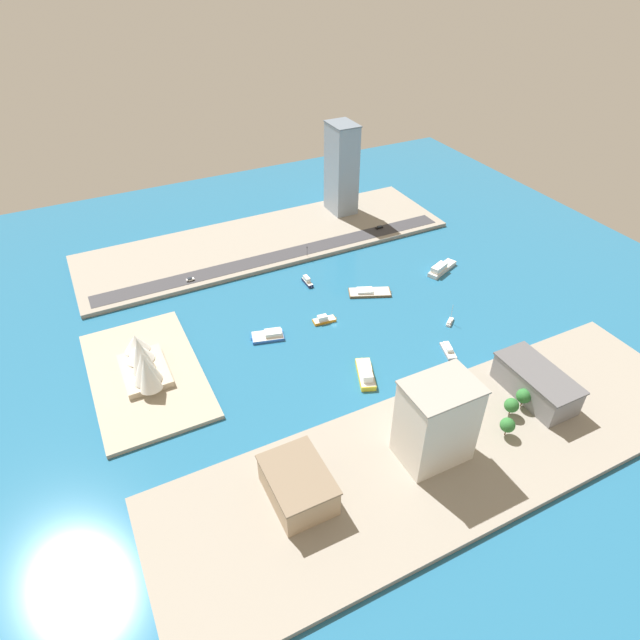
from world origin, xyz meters
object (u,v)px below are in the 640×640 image
at_px(suv_black, 379,227).
at_px(traffic_light_waterfront, 307,250).
at_px(water_taxi_orange, 324,320).
at_px(tower_tall_glass, 342,169).
at_px(catamaran_blue, 269,335).
at_px(opera_landmark, 143,361).
at_px(hotel_broad_white, 436,421).
at_px(warehouse_low_gray, 536,383).
at_px(van_white, 190,279).
at_px(ferry_yellow_fast, 366,373).
at_px(sailboat_small_white, 450,322).
at_px(patrol_launch_navy, 307,281).
at_px(yacht_sleek_gray, 448,350).
at_px(ferry_white_commuter, 441,268).
at_px(barge_flat_brown, 369,292).
at_px(apartment_midrise_tan, 298,485).

bearing_deg(suv_black, traffic_light_waterfront, 100.46).
relative_size(water_taxi_orange, tower_tall_glass, 0.22).
bearing_deg(catamaran_blue, traffic_light_waterfront, -39.51).
xyz_separation_m(catamaran_blue, opera_landmark, (-2.20, 62.68, 8.96)).
xyz_separation_m(hotel_broad_white, opera_landmark, (97.12, 91.26, -10.50)).
distance_m(catamaran_blue, warehouse_low_gray, 128.54).
xyz_separation_m(hotel_broad_white, van_white, (165.73, 50.87, -17.39)).
relative_size(ferry_yellow_fast, sailboat_small_white, 1.94).
bearing_deg(catamaran_blue, suv_black, -56.60).
relative_size(patrol_launch_navy, catamaran_blue, 0.64).
relative_size(yacht_sleek_gray, sailboat_small_white, 1.21).
height_order(yacht_sleek_gray, traffic_light_waterfront, traffic_light_waterfront).
xyz_separation_m(ferry_yellow_fast, tower_tall_glass, (157.36, -71.20, 30.97)).
relative_size(ferry_white_commuter, barge_flat_brown, 0.98).
bearing_deg(ferry_yellow_fast, barge_flat_brown, -31.86).
distance_m(patrol_launch_navy, yacht_sleek_gray, 93.67).
distance_m(hotel_broad_white, suv_black, 191.36).
height_order(yacht_sleek_gray, ferry_white_commuter, ferry_white_commuter).
xyz_separation_m(yacht_sleek_gray, opera_landmark, (47.76, 137.77, 9.17)).
height_order(yacht_sleek_gray, water_taxi_orange, water_taxi_orange).
bearing_deg(ferry_white_commuter, water_taxi_orange, 98.71).
bearing_deg(ferry_yellow_fast, apartment_midrise_tan, 129.61).
xyz_separation_m(sailboat_small_white, warehouse_low_gray, (-61.15, 1.60, 8.29)).
relative_size(patrol_launch_navy, barge_flat_brown, 0.45).
bearing_deg(apartment_midrise_tan, van_white, -1.57).
height_order(water_taxi_orange, van_white, van_white).
xyz_separation_m(van_white, traffic_light_waterfront, (-4.59, -73.27, 3.35)).
height_order(yacht_sleek_gray, ferry_yellow_fast, ferry_yellow_fast).
relative_size(barge_flat_brown, opera_landmark, 0.60).
bearing_deg(water_taxi_orange, yacht_sleek_gray, -138.30).
bearing_deg(barge_flat_brown, water_taxi_orange, 109.20).
distance_m(yacht_sleek_gray, van_white, 151.75).
xyz_separation_m(tower_tall_glass, suv_black, (-36.97, -9.96, -29.83)).
height_order(catamaran_blue, van_white, van_white).
relative_size(tower_tall_glass, suv_black, 11.92).
bearing_deg(ferry_yellow_fast, water_taxi_orange, -2.31).
height_order(water_taxi_orange, apartment_midrise_tan, apartment_midrise_tan).
height_order(yacht_sleek_gray, sailboat_small_white, sailboat_small_white).
bearing_deg(apartment_midrise_tan, water_taxi_orange, -31.78).
bearing_deg(warehouse_low_gray, opera_landmark, 59.14).
xyz_separation_m(catamaran_blue, ferry_white_commuter, (12.63, -117.42, 0.79)).
bearing_deg(opera_landmark, barge_flat_brown, -83.91).
height_order(water_taxi_orange, traffic_light_waterfront, traffic_light_waterfront).
relative_size(sailboat_small_white, tower_tall_glass, 0.19).
xyz_separation_m(hotel_broad_white, tower_tall_glass, (209.09, -71.83, 12.41)).
distance_m(yacht_sleek_gray, water_taxi_orange, 66.11).
xyz_separation_m(catamaran_blue, hotel_broad_white, (-99.32, -28.58, 19.46)).
bearing_deg(traffic_light_waterfront, water_taxi_orange, 162.34).
relative_size(sailboat_small_white, opera_landmark, 0.27).
xyz_separation_m(apartment_midrise_tan, traffic_light_waterfront, (155.66, -77.65, -2.26)).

